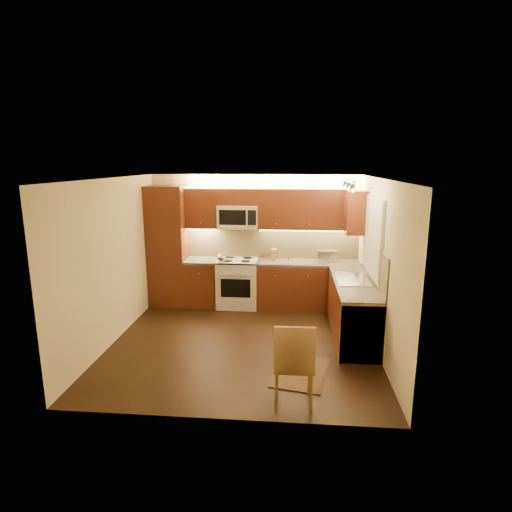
# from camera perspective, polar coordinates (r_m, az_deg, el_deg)

# --- Properties ---
(floor) EXTENTS (4.00, 4.00, 0.01)m
(floor) POSITION_cam_1_polar(r_m,az_deg,el_deg) (6.64, -1.75, -11.62)
(floor) COLOR black
(floor) RESTS_ON ground
(ceiling) EXTENTS (4.00, 4.00, 0.01)m
(ceiling) POSITION_cam_1_polar(r_m,az_deg,el_deg) (6.05, -1.91, 10.49)
(ceiling) COLOR beige
(ceiling) RESTS_ON ground
(wall_back) EXTENTS (4.00, 0.01, 2.50)m
(wall_back) POSITION_cam_1_polar(r_m,az_deg,el_deg) (8.17, -0.15, 2.24)
(wall_back) COLOR beige
(wall_back) RESTS_ON ground
(wall_front) EXTENTS (4.00, 0.01, 2.50)m
(wall_front) POSITION_cam_1_polar(r_m,az_deg,el_deg) (4.33, -5.01, -7.36)
(wall_front) COLOR beige
(wall_front) RESTS_ON ground
(wall_left) EXTENTS (0.01, 4.00, 2.50)m
(wall_left) POSITION_cam_1_polar(r_m,az_deg,el_deg) (6.76, -18.91, -0.67)
(wall_left) COLOR beige
(wall_left) RESTS_ON ground
(wall_right) EXTENTS (0.01, 4.00, 2.50)m
(wall_right) POSITION_cam_1_polar(r_m,az_deg,el_deg) (6.31, 16.52, -1.42)
(wall_right) COLOR beige
(wall_right) RESTS_ON ground
(pantry) EXTENTS (0.70, 0.60, 2.30)m
(pantry) POSITION_cam_1_polar(r_m,az_deg,el_deg) (8.22, -11.88, 1.32)
(pantry) COLOR #471E0F
(pantry) RESTS_ON floor
(base_cab_back_left) EXTENTS (0.62, 0.60, 0.86)m
(base_cab_back_left) POSITION_cam_1_polar(r_m,az_deg,el_deg) (8.22, -7.24, -3.67)
(base_cab_back_left) COLOR #471E0F
(base_cab_back_left) RESTS_ON floor
(counter_back_left) EXTENTS (0.62, 0.60, 0.04)m
(counter_back_left) POSITION_cam_1_polar(r_m,az_deg,el_deg) (8.11, -7.33, -0.62)
(counter_back_left) COLOR #353230
(counter_back_left) RESTS_ON base_cab_back_left
(base_cab_back_right) EXTENTS (1.92, 0.60, 0.86)m
(base_cab_back_right) POSITION_cam_1_polar(r_m,az_deg,el_deg) (8.05, 7.07, -4.03)
(base_cab_back_right) COLOR #471E0F
(base_cab_back_right) RESTS_ON floor
(counter_back_right) EXTENTS (1.92, 0.60, 0.04)m
(counter_back_right) POSITION_cam_1_polar(r_m,az_deg,el_deg) (7.93, 7.16, -0.92)
(counter_back_right) COLOR #353230
(counter_back_right) RESTS_ON base_cab_back_right
(base_cab_right) EXTENTS (0.60, 2.00, 0.86)m
(base_cab_right) POSITION_cam_1_polar(r_m,az_deg,el_deg) (6.87, 12.97, -7.21)
(base_cab_right) COLOR #471E0F
(base_cab_right) RESTS_ON floor
(counter_right) EXTENTS (0.60, 2.00, 0.04)m
(counter_right) POSITION_cam_1_polar(r_m,az_deg,el_deg) (6.73, 13.16, -3.61)
(counter_right) COLOR #353230
(counter_right) RESTS_ON base_cab_right
(dishwasher) EXTENTS (0.58, 0.60, 0.84)m
(dishwasher) POSITION_cam_1_polar(r_m,az_deg,el_deg) (6.23, 13.84, -9.39)
(dishwasher) COLOR silver
(dishwasher) RESTS_ON floor
(backsplash_back) EXTENTS (3.30, 0.02, 0.60)m
(backsplash_back) POSITION_cam_1_polar(r_m,az_deg,el_deg) (8.15, 2.30, 1.84)
(backsplash_back) COLOR tan
(backsplash_back) RESTS_ON wall_back
(backsplash_right) EXTENTS (0.02, 2.00, 0.60)m
(backsplash_right) POSITION_cam_1_polar(r_m,az_deg,el_deg) (6.70, 15.75, -1.00)
(backsplash_right) COLOR tan
(backsplash_right) RESTS_ON wall_right
(upper_cab_back_left) EXTENTS (0.62, 0.35, 0.75)m
(upper_cab_back_left) POSITION_cam_1_polar(r_m,az_deg,el_deg) (8.06, -7.34, 6.49)
(upper_cab_back_left) COLOR #471E0F
(upper_cab_back_left) RESTS_ON wall_back
(upper_cab_back_right) EXTENTS (1.92, 0.35, 0.75)m
(upper_cab_back_right) POSITION_cam_1_polar(r_m,az_deg,el_deg) (7.88, 7.33, 6.35)
(upper_cab_back_right) COLOR #471E0F
(upper_cab_back_right) RESTS_ON wall_back
(upper_cab_bridge) EXTENTS (0.76, 0.35, 0.31)m
(upper_cab_bridge) POSITION_cam_1_polar(r_m,az_deg,el_deg) (7.92, -2.45, 8.07)
(upper_cab_bridge) COLOR #471E0F
(upper_cab_bridge) RESTS_ON wall_back
(upper_cab_right_corner) EXTENTS (0.35, 0.50, 0.75)m
(upper_cab_right_corner) POSITION_cam_1_polar(r_m,az_deg,el_deg) (7.53, 13.46, 5.82)
(upper_cab_right_corner) COLOR #471E0F
(upper_cab_right_corner) RESTS_ON wall_right
(stove) EXTENTS (0.76, 0.65, 0.92)m
(stove) POSITION_cam_1_polar(r_m,az_deg,el_deg) (8.07, -2.48, -3.66)
(stove) COLOR silver
(stove) RESTS_ON floor
(microwave) EXTENTS (0.76, 0.38, 0.44)m
(microwave) POSITION_cam_1_polar(r_m,az_deg,el_deg) (7.95, -2.44, 5.36)
(microwave) COLOR silver
(microwave) RESTS_ON wall_back
(window_frame) EXTENTS (0.03, 1.44, 1.24)m
(window_frame) POSITION_cam_1_polar(r_m,az_deg,el_deg) (6.77, 15.69, 2.59)
(window_frame) COLOR silver
(window_frame) RESTS_ON wall_right
(window_blinds) EXTENTS (0.02, 1.36, 1.16)m
(window_blinds) POSITION_cam_1_polar(r_m,az_deg,el_deg) (6.76, 15.52, 2.60)
(window_blinds) COLOR silver
(window_blinds) RESTS_ON wall_right
(sink) EXTENTS (0.52, 0.86, 0.15)m
(sink) POSITION_cam_1_polar(r_m,az_deg,el_deg) (6.85, 13.03, -2.50)
(sink) COLOR silver
(sink) RESTS_ON counter_right
(faucet) EXTENTS (0.20, 0.04, 0.30)m
(faucet) POSITION_cam_1_polar(r_m,az_deg,el_deg) (6.86, 14.55, -1.91)
(faucet) COLOR silver
(faucet) RESTS_ON counter_right
(track_light_bar) EXTENTS (0.04, 1.20, 0.03)m
(track_light_bar) POSITION_cam_1_polar(r_m,az_deg,el_deg) (6.46, 12.54, 9.99)
(track_light_bar) COLOR silver
(track_light_bar) RESTS_ON ceiling
(kettle) EXTENTS (0.21, 0.21, 0.20)m
(kettle) POSITION_cam_1_polar(r_m,az_deg,el_deg) (7.76, -4.75, -0.10)
(kettle) COLOR silver
(kettle) RESTS_ON stove
(toaster_oven) EXTENTS (0.38, 0.29, 0.21)m
(toaster_oven) POSITION_cam_1_polar(r_m,az_deg,el_deg) (7.99, 9.76, 0.04)
(toaster_oven) COLOR silver
(toaster_oven) RESTS_ON counter_back_right
(knife_block) EXTENTS (0.10, 0.15, 0.21)m
(knife_block) POSITION_cam_1_polar(r_m,az_deg,el_deg) (8.01, 2.46, 0.22)
(knife_block) COLOR #AA7C4C
(knife_block) RESTS_ON counter_back_right
(spice_jar_a) EXTENTS (0.05, 0.05, 0.10)m
(spice_jar_a) POSITION_cam_1_polar(r_m,az_deg,el_deg) (8.15, 2.91, 0.02)
(spice_jar_a) COLOR silver
(spice_jar_a) RESTS_ON counter_back_right
(spice_jar_b) EXTENTS (0.04, 0.04, 0.09)m
(spice_jar_b) POSITION_cam_1_polar(r_m,az_deg,el_deg) (8.16, 0.92, 0.05)
(spice_jar_b) COLOR brown
(spice_jar_b) RESTS_ON counter_back_right
(spice_jar_c) EXTENTS (0.05, 0.05, 0.10)m
(spice_jar_c) POSITION_cam_1_polar(r_m,az_deg,el_deg) (8.12, 3.06, 0.01)
(spice_jar_c) COLOR silver
(spice_jar_c) RESTS_ON counter_back_right
(spice_jar_d) EXTENTS (0.05, 0.05, 0.09)m
(spice_jar_d) POSITION_cam_1_polar(r_m,az_deg,el_deg) (8.02, 4.47, -0.21)
(spice_jar_d) COLOR brown
(spice_jar_d) RESTS_ON counter_back_right
(soap_bottle) EXTENTS (0.09, 0.09, 0.18)m
(soap_bottle) POSITION_cam_1_polar(r_m,az_deg,el_deg) (7.22, 13.61, -1.65)
(soap_bottle) COLOR silver
(soap_bottle) RESTS_ON counter_right
(rug) EXTENTS (0.83, 1.08, 0.01)m
(rug) POSITION_cam_1_polar(r_m,az_deg,el_deg) (5.79, 6.15, -15.47)
(rug) COLOR black
(rug) RESTS_ON floor
(dining_chair) EXTENTS (0.46, 0.46, 1.02)m
(dining_chair) POSITION_cam_1_polar(r_m,az_deg,el_deg) (4.93, 5.16, -14.18)
(dining_chair) COLOR #AA7C4C
(dining_chair) RESTS_ON floor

